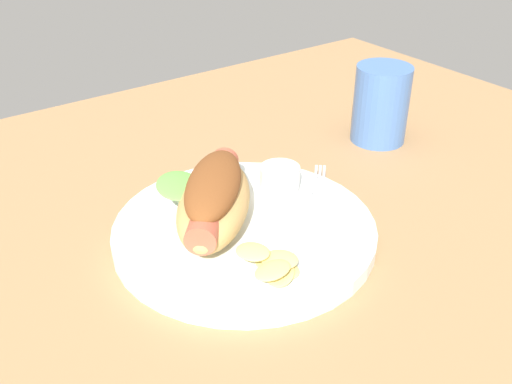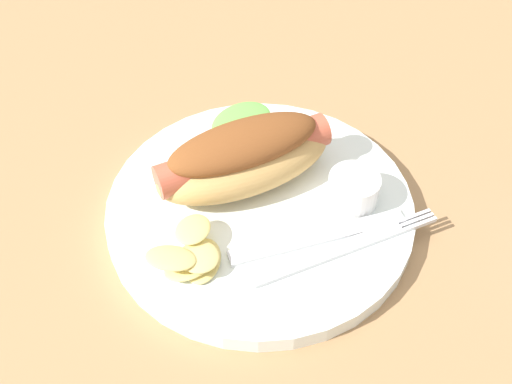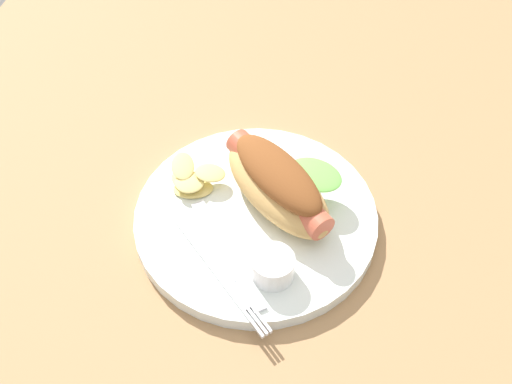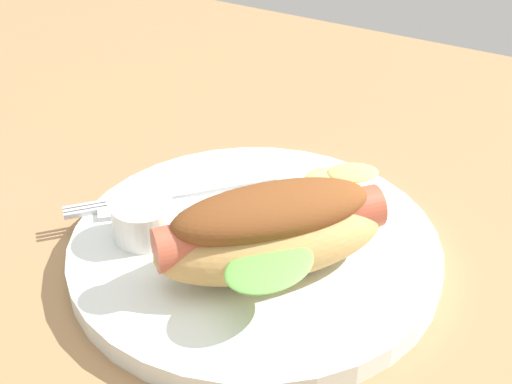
{
  "view_description": "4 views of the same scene",
  "coord_description": "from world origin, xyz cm",
  "px_view_note": "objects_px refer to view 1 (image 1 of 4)",
  "views": [
    {
      "loc": [
        24.73,
        38.42,
        33.81
      ],
      "look_at": [
        -2.8,
        0.45,
        5.67
      ],
      "focal_mm": 40.87,
      "sensor_mm": 36.0,
      "label": 1
    },
    {
      "loc": [
        -15.61,
        31.17,
        41.33
      ],
      "look_at": [
        -2.31,
        0.25,
        3.99
      ],
      "focal_mm": 43.88,
      "sensor_mm": 36.0,
      "label": 2
    },
    {
      "loc": [
        -44.61,
        -10.65,
        57.13
      ],
      "look_at": [
        -1.96,
        -0.68,
        4.93
      ],
      "focal_mm": 46.54,
      "sensor_mm": 36.0,
      "label": 3
    },
    {
      "loc": [
        17.24,
        -35.12,
        31.98
      ],
      "look_at": [
        -2.44,
        -0.22,
        5.3
      ],
      "focal_mm": 50.07,
      "sensor_mm": 36.0,
      "label": 4
    }
  ],
  "objects_px": {
    "plate": "(245,231)",
    "fork": "(318,206)",
    "hot_dog": "(215,197)",
    "knife": "(300,211)",
    "sauce_ramekin": "(280,178)",
    "drinking_cup": "(381,104)",
    "chips_pile": "(273,264)"
  },
  "relations": [
    {
      "from": "plate",
      "to": "fork",
      "type": "height_order",
      "value": "fork"
    },
    {
      "from": "hot_dog",
      "to": "knife",
      "type": "xyz_separation_m",
      "value": [
        -0.08,
        0.04,
        -0.03
      ]
    },
    {
      "from": "hot_dog",
      "to": "fork",
      "type": "height_order",
      "value": "hot_dog"
    },
    {
      "from": "sauce_ramekin",
      "to": "fork",
      "type": "distance_m",
      "value": 0.05
    },
    {
      "from": "plate",
      "to": "knife",
      "type": "relative_size",
      "value": 1.75
    },
    {
      "from": "fork",
      "to": "knife",
      "type": "distance_m",
      "value": 0.02
    },
    {
      "from": "sauce_ramekin",
      "to": "hot_dog",
      "type": "bearing_deg",
      "value": 9.07
    },
    {
      "from": "hot_dog",
      "to": "drinking_cup",
      "type": "xyz_separation_m",
      "value": [
        -0.29,
        -0.06,
        0.0
      ]
    },
    {
      "from": "fork",
      "to": "knife",
      "type": "relative_size",
      "value": 0.86
    },
    {
      "from": "fork",
      "to": "chips_pile",
      "type": "xyz_separation_m",
      "value": [
        0.1,
        0.06,
        0.01
      ]
    },
    {
      "from": "knife",
      "to": "sauce_ramekin",
      "type": "bearing_deg",
      "value": 35.49
    },
    {
      "from": "hot_dog",
      "to": "chips_pile",
      "type": "height_order",
      "value": "hot_dog"
    },
    {
      "from": "plate",
      "to": "sauce_ramekin",
      "type": "height_order",
      "value": "sauce_ramekin"
    },
    {
      "from": "sauce_ramekin",
      "to": "fork",
      "type": "height_order",
      "value": "sauce_ramekin"
    },
    {
      "from": "hot_dog",
      "to": "drinking_cup",
      "type": "distance_m",
      "value": 0.3
    },
    {
      "from": "plate",
      "to": "chips_pile",
      "type": "relative_size",
      "value": 3.8
    },
    {
      "from": "hot_dog",
      "to": "knife",
      "type": "height_order",
      "value": "hot_dog"
    },
    {
      "from": "fork",
      "to": "chips_pile",
      "type": "distance_m",
      "value": 0.12
    },
    {
      "from": "fork",
      "to": "drinking_cup",
      "type": "bearing_deg",
      "value": -19.68
    },
    {
      "from": "fork",
      "to": "chips_pile",
      "type": "relative_size",
      "value": 1.87
    },
    {
      "from": "fork",
      "to": "chips_pile",
      "type": "height_order",
      "value": "chips_pile"
    },
    {
      "from": "hot_dog",
      "to": "fork",
      "type": "xyz_separation_m",
      "value": [
        -0.1,
        0.04,
        -0.03
      ]
    },
    {
      "from": "sauce_ramekin",
      "to": "knife",
      "type": "distance_m",
      "value": 0.05
    },
    {
      "from": "plate",
      "to": "chips_pile",
      "type": "distance_m",
      "value": 0.08
    },
    {
      "from": "plate",
      "to": "drinking_cup",
      "type": "height_order",
      "value": "drinking_cup"
    },
    {
      "from": "plate",
      "to": "sauce_ramekin",
      "type": "xyz_separation_m",
      "value": [
        -0.07,
        -0.03,
        0.02
      ]
    },
    {
      "from": "sauce_ramekin",
      "to": "chips_pile",
      "type": "distance_m",
      "value": 0.15
    },
    {
      "from": "chips_pile",
      "to": "sauce_ramekin",
      "type": "bearing_deg",
      "value": -130.38
    },
    {
      "from": "sauce_ramekin",
      "to": "plate",
      "type": "bearing_deg",
      "value": 25.58
    },
    {
      "from": "chips_pile",
      "to": "knife",
      "type": "bearing_deg",
      "value": -143.31
    },
    {
      "from": "hot_dog",
      "to": "drinking_cup",
      "type": "height_order",
      "value": "drinking_cup"
    },
    {
      "from": "knife",
      "to": "drinking_cup",
      "type": "height_order",
      "value": "drinking_cup"
    }
  ]
}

